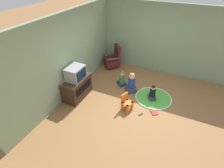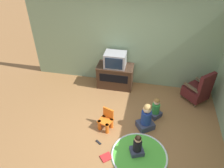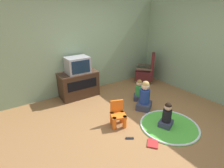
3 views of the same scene
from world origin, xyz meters
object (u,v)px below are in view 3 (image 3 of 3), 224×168
object	(u,v)px
child_watching_right	(145,97)
tv_cabinet	(79,84)
yellow_kid_chair	(118,116)
child_watching_center	(167,116)
book	(153,143)
remote_control	(130,138)
child_watching_left	(139,91)
television	(78,65)
black_armchair	(146,72)

from	to	relation	value
child_watching_right	tv_cabinet	bearing A→B (deg)	89.61
yellow_kid_chair	child_watching_center	world-z (taller)	child_watching_center
book	child_watching_right	bearing A→B (deg)	13.64
yellow_kid_chair	child_watching_right	distance (m)	0.93
child_watching_right	remote_control	bearing A→B (deg)	179.77
child_watching_left	child_watching_center	size ratio (longest dim) A/B	1.05
yellow_kid_chair	book	bearing A→B (deg)	-57.30
television	black_armchair	xyz separation A→B (m)	(2.28, -0.21, -0.54)
tv_cabinet	remote_control	size ratio (longest dim) A/B	6.87
child_watching_center	yellow_kid_chair	bearing A→B (deg)	121.89
yellow_kid_chair	child_watching_left	bearing A→B (deg)	48.95
child_watching_left	child_watching_center	world-z (taller)	child_watching_left
book	television	bearing A→B (deg)	56.22
television	remote_control	xyz separation A→B (m)	(0.04, -2.13, -0.89)
child_watching_right	child_watching_center	bearing A→B (deg)	-132.99
television	child_watching_center	world-z (taller)	television
television	child_watching_center	xyz separation A→B (m)	(0.89, -2.24, -0.67)
black_armchair	child_watching_right	size ratio (longest dim) A/B	1.33
black_armchair	yellow_kid_chair	world-z (taller)	black_armchair
television	yellow_kid_chair	bearing A→B (deg)	-86.32
tv_cabinet	black_armchair	world-z (taller)	black_armchair
black_armchair	book	distance (m)	3.03
tv_cabinet	yellow_kid_chair	world-z (taller)	tv_cabinet
yellow_kid_chair	television	bearing A→B (deg)	113.74
child_watching_center	tv_cabinet	bearing A→B (deg)	89.81
black_armchair	remote_control	xyz separation A→B (m)	(-2.24, -1.92, -0.34)
book	remote_control	distance (m)	0.42
television	child_watching_center	size ratio (longest dim) A/B	1.09
child_watching_left	child_watching_right	xyz separation A→B (m)	(-0.21, -0.43, 0.07)
tv_cabinet	television	xyz separation A→B (m)	(0.00, -0.03, 0.54)
television	child_watching_left	xyz separation A→B (m)	(1.22, -1.04, -0.65)
remote_control	yellow_kid_chair	bearing A→B (deg)	-64.23
television	child_watching_right	world-z (taller)	television
child_watching_left	child_watching_center	distance (m)	1.24
child_watching_left	child_watching_center	bearing A→B (deg)	-154.53
television	child_watching_right	bearing A→B (deg)	-55.57
tv_cabinet	child_watching_left	xyz separation A→B (m)	(1.22, -1.07, -0.11)
child_watching_right	book	world-z (taller)	child_watching_right
child_watching_left	book	xyz separation A→B (m)	(-0.93, -1.43, -0.23)
yellow_kid_chair	tv_cabinet	bearing A→B (deg)	113.69
child_watching_center	book	distance (m)	0.69
black_armchair	tv_cabinet	bearing A→B (deg)	-48.59
child_watching_center	remote_control	size ratio (longest dim) A/B	3.60
child_watching_left	black_armchair	bearing A→B (deg)	-11.08
tv_cabinet	black_armchair	distance (m)	2.29
yellow_kid_chair	child_watching_right	bearing A→B (deg)	31.53
child_watching_left	remote_control	size ratio (longest dim) A/B	3.78
television	book	xyz separation A→B (m)	(0.29, -2.47, -0.89)
television	child_watching_center	bearing A→B (deg)	-68.21
black_armchair	child_watching_left	size ratio (longest dim) A/B	1.69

